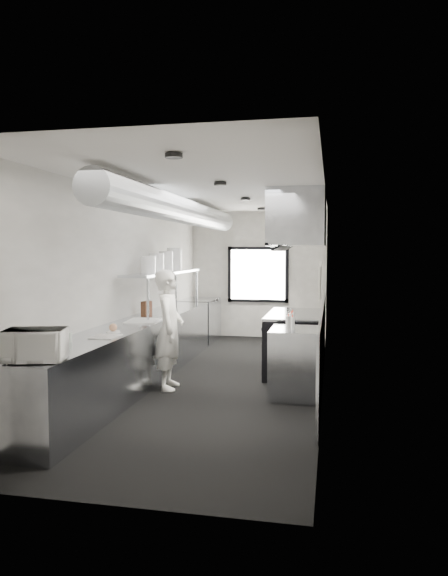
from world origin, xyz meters
The scene contains 35 objects.
floor centered at (0.00, 0.00, 0.00)m, with size 3.00×8.00×0.01m, color black.
ceiling centered at (0.00, 0.00, 2.80)m, with size 3.00×8.00×0.01m, color silver.
wall_back centered at (0.00, 4.00, 1.40)m, with size 3.00×0.02×2.80m, color silver.
wall_front centered at (0.00, -4.00, 1.40)m, with size 3.00×0.02×2.80m, color silver.
wall_left centered at (-1.50, 0.00, 1.40)m, with size 0.02×8.00×2.80m, color silver.
wall_right centered at (1.50, 0.00, 1.40)m, with size 0.02×8.00×2.80m, color silver.
wall_cladding centered at (1.48, 0.30, 0.55)m, with size 0.03×5.50×1.10m, color #9BA0AA.
hvac_duct centered at (-0.70, 0.40, 2.55)m, with size 0.40×0.40×6.40m, color #979CA0.
service_window centered at (0.00, 3.96, 1.40)m, with size 1.36×0.05×1.25m.
exhaust_hood centered at (1.10, 0.70, 2.39)m, with size 0.81×2.20×0.88m.
prep_counter centered at (-1.15, -0.50, 0.45)m, with size 0.70×6.00×0.90m, color #9BA0AA.
pass_shelf centered at (-1.19, 1.00, 1.54)m, with size 0.45×3.00×0.68m.
range centered at (1.04, 0.70, 0.47)m, with size 0.88×1.60×0.94m.
bottle_station centered at (1.15, -0.70, 0.45)m, with size 0.65×0.80×0.90m, color #9BA0AA.
far_work_table centered at (-1.15, 3.20, 0.45)m, with size 0.70×1.20×0.90m, color #9BA0AA.
notice_sheet_a centered at (1.47, -1.20, 1.60)m, with size 0.02×0.28×0.38m, color white.
notice_sheet_b centered at (1.47, -1.55, 1.55)m, with size 0.02×0.28×0.38m, color white.
line_cook centered at (-0.60, -0.65, 0.83)m, with size 0.61×0.40×1.66m, color silver.
microwave centered at (-1.08, -3.23, 1.05)m, with size 0.50×0.38×0.30m, color white.
deli_tub_a centered at (-1.30, -2.65, 0.95)m, with size 0.13×0.13×0.09m, color beige.
deli_tub_b centered at (-1.31, -2.25, 0.96)m, with size 0.15×0.15×0.11m, color beige.
newspaper centered at (-1.01, -1.82, 0.90)m, with size 0.29×0.37×0.01m, color silver.
small_plate centered at (-1.07, -1.49, 0.91)m, with size 0.18×0.18×0.01m, color white.
pastry centered at (-1.07, -1.49, 0.96)m, with size 0.10×0.10×0.10m, color tan.
cutting_board centered at (-1.05, -0.44, 0.91)m, with size 0.45×0.60×0.02m, color silver.
knife_block centered at (-1.29, 0.33, 1.01)m, with size 0.09×0.20×0.22m, color brown.
plate_stack_a centered at (-1.22, 0.24, 1.71)m, with size 0.23×0.23×0.27m, color white.
plate_stack_b centered at (-1.21, 0.62, 1.73)m, with size 0.24×0.24×0.31m, color white.
plate_stack_c centered at (-1.21, 1.11, 1.74)m, with size 0.24×0.24×0.35m, color white.
plate_stack_d centered at (-1.20, 1.57, 1.77)m, with size 0.27×0.27×0.41m, color white.
squeeze_bottle_a centered at (1.07, -0.96, 1.00)m, with size 0.07×0.07×0.20m, color silver.
squeeze_bottle_b centered at (1.11, -0.81, 0.98)m, with size 0.06×0.06×0.17m, color silver.
squeeze_bottle_c centered at (1.09, -0.71, 1.00)m, with size 0.07×0.07×0.20m, color silver.
squeeze_bottle_d centered at (1.09, -0.58, 0.99)m, with size 0.06×0.06×0.18m, color silver.
squeeze_bottle_e centered at (1.09, -0.42, 0.99)m, with size 0.06×0.06×0.19m, color silver.
Camera 1 is at (1.60, -7.57, 1.91)m, focal length 32.69 mm.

